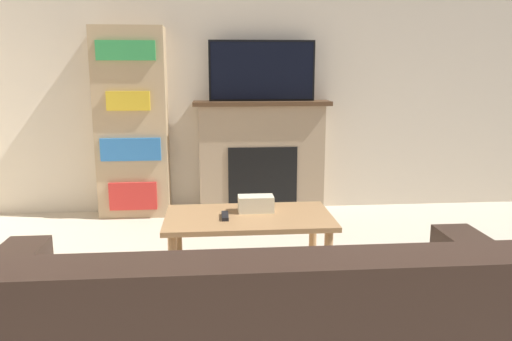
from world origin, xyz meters
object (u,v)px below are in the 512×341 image
at_px(fireplace, 262,157).
at_px(bookshelf, 132,124).
at_px(coffee_table, 249,225).
at_px(tv, 262,71).

relative_size(fireplace, bookshelf, 0.74).
bearing_deg(coffee_table, bookshelf, 119.08).
xyz_separation_m(tv, bookshelf, (-1.19, -0.00, -0.47)).
bearing_deg(coffee_table, fireplace, 81.70).
distance_m(fireplace, bookshelf, 1.23).
xyz_separation_m(coffee_table, bookshelf, (-0.94, 1.69, 0.45)).
bearing_deg(bookshelf, tv, 0.13).
relative_size(fireplace, coffee_table, 1.25).
xyz_separation_m(fireplace, tv, (0.00, -0.02, 0.80)).
distance_m(coffee_table, bookshelf, 1.98).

